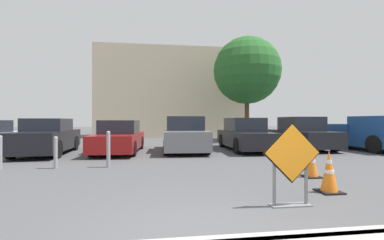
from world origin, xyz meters
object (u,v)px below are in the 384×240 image
at_px(parked_car_fourth, 185,135).
at_px(parked_car_second, 47,137).
at_px(traffic_cone_third, 300,155).
at_px(traffic_cone_nearest, 329,172).
at_px(traffic_cone_second, 312,161).
at_px(parked_car_sixth, 302,134).
at_px(bollard_second, 56,151).
at_px(parked_car_third, 120,138).
at_px(bollard_nearest, 108,148).
at_px(parked_car_fifth, 245,135).
at_px(road_closed_sign, 292,161).
at_px(bollard_third, 0,152).
at_px(pickup_truck, 366,135).

bearing_deg(parked_car_fourth, parked_car_second, 4.99).
distance_m(traffic_cone_third, parked_car_second, 9.84).
relative_size(traffic_cone_nearest, traffic_cone_second, 1.03).
bearing_deg(parked_car_fourth, parked_car_sixth, -176.70).
xyz_separation_m(parked_car_second, bollard_second, (1.62, -3.48, -0.20)).
relative_size(parked_car_third, bollard_nearest, 4.04).
xyz_separation_m(traffic_cone_third, parked_car_second, (-8.90, 4.19, 0.35)).
height_order(parked_car_fourth, bollard_second, parked_car_fourth).
bearing_deg(parked_car_fifth, road_closed_sign, 77.45).
distance_m(traffic_cone_nearest, bollard_nearest, 5.88).
xyz_separation_m(parked_car_third, bollard_nearest, (0.19, -3.70, -0.08)).
relative_size(traffic_cone_second, parked_car_sixth, 0.20).
xyz_separation_m(parked_car_second, bollard_nearest, (3.12, -3.48, -0.13)).
distance_m(parked_car_fourth, bollard_third, 6.84).
relative_size(parked_car_third, parked_car_fourth, 1.03).
distance_m(parked_car_third, parked_car_sixth, 8.75).
bearing_deg(parked_car_third, traffic_cone_third, 146.44).
relative_size(traffic_cone_second, parked_car_second, 0.18).
xyz_separation_m(road_closed_sign, pickup_truck, (7.85, 7.22, -0.02)).
relative_size(road_closed_sign, parked_car_second, 0.32).
height_order(parked_car_third, parked_car_fourth, parked_car_fourth).
bearing_deg(parked_car_second, parked_car_fourth, 178.99).
relative_size(traffic_cone_second, bollard_third, 0.81).
relative_size(traffic_cone_third, bollard_third, 0.74).
bearing_deg(parked_car_sixth, parked_car_fifth, -0.26).
height_order(bollard_nearest, bollard_second, bollard_nearest).
bearing_deg(traffic_cone_nearest, parked_car_second, 139.13).
distance_m(traffic_cone_second, bollard_nearest, 5.68).
xyz_separation_m(pickup_truck, bollard_nearest, (-11.50, -3.16, -0.15)).
height_order(bollard_nearest, bollard_third, bollard_nearest).
bearing_deg(bollard_third, traffic_cone_third, -4.57).
xyz_separation_m(traffic_cone_nearest, traffic_cone_second, (0.47, 1.30, -0.01)).
relative_size(traffic_cone_nearest, parked_car_second, 0.19).
height_order(traffic_cone_nearest, bollard_third, bollard_third).
height_order(traffic_cone_nearest, parked_car_fifth, parked_car_fifth).
distance_m(parked_car_fourth, parked_car_fifth, 2.92).
xyz_separation_m(parked_car_fifth, parked_car_sixth, (2.92, -0.05, 0.02)).
height_order(parked_car_third, pickup_truck, pickup_truck).
xyz_separation_m(parked_car_fourth, pickup_truck, (8.78, -0.59, 0.00)).
distance_m(parked_car_second, bollard_third, 3.49).
distance_m(traffic_cone_third, bollard_third, 8.81).
bearing_deg(bollard_nearest, parked_car_fourth, 54.01).
distance_m(traffic_cone_third, parked_car_sixth, 5.34).
distance_m(parked_car_sixth, bollard_second, 10.77).
height_order(traffic_cone_third, parked_car_third, parked_car_third).
distance_m(parked_car_fifth, bollard_second, 8.13).
bearing_deg(bollard_third, road_closed_sign, -31.45).
distance_m(traffic_cone_third, bollard_second, 7.32).
bearing_deg(pickup_truck, traffic_cone_nearest, 40.58).
xyz_separation_m(parked_car_fifth, bollard_third, (-8.64, -3.89, -0.18)).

